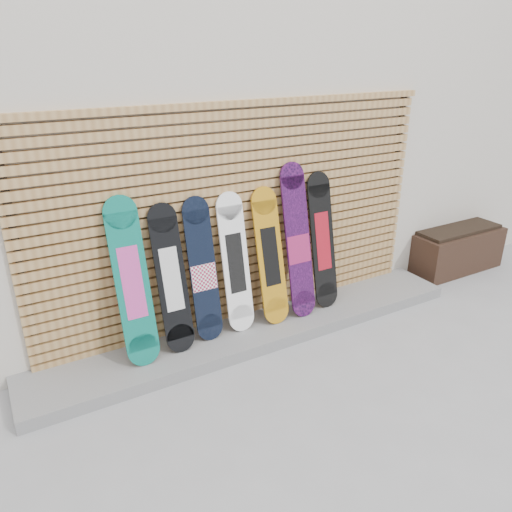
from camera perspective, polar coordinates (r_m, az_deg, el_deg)
The scene contains 12 objects.
ground at distance 4.78m, azimuth 5.82°, elevation -12.25°, with size 80.00×80.00×0.00m, color gray.
building at distance 7.28m, azimuth -6.75°, elevation 15.37°, with size 12.00×5.00×3.60m, color beige.
concrete_step at distance 5.15m, azimuth 0.08°, elevation -8.44°, with size 4.60×0.70×0.12m, color slate.
slat_wall at distance 4.90m, azimuth -1.61°, elevation 4.66°, with size 4.26×0.08×2.29m.
planter_box at distance 7.04m, azimuth 21.78°, elevation 0.78°, with size 1.28×0.54×0.58m.
snowboard_0 at distance 4.44m, azimuth -13.97°, elevation -2.97°, with size 0.29×0.39×1.48m.
snowboard_1 at distance 4.57m, azimuth -9.64°, elevation -2.63°, with size 0.27×0.35×1.36m.
snowboard_2 at distance 4.70m, azimuth -6.08°, elevation -1.73°, with size 0.26×0.30×1.37m.
snowboard_3 at distance 4.83m, azimuth -2.36°, elevation -0.82°, with size 0.27×0.30×1.37m.
snowboard_4 at distance 4.97m, azimuth 1.63°, elevation -0.07°, with size 0.28×0.36×1.37m.
snowboard_5 at distance 5.10m, azimuth 4.83°, elevation 1.55°, with size 0.28×0.37×1.57m.
snowboard_6 at distance 5.32m, azimuth 7.61°, elevation 1.71°, with size 0.28×0.33×1.44m.
Camera 1 is at (-2.33, -3.14, 2.75)m, focal length 35.00 mm.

